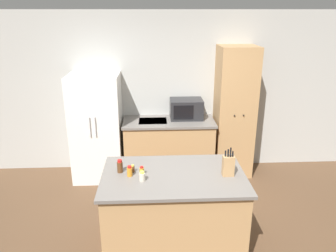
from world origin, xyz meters
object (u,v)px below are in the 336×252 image
pantry_cabinet (234,112)px  refrigerator (97,128)px  spice_bottle_pale_salt (130,171)px  spice_bottle_green_herb (142,176)px  spice_bottle_tall_dark (133,169)px  spice_bottle_short_red (120,166)px  spice_bottle_amber_oil (142,171)px  microwave (186,109)px  knife_block (228,165)px

pantry_cabinet → refrigerator: bearing=-178.6°
spice_bottle_pale_salt → spice_bottle_green_herb: bearing=-38.9°
refrigerator → spice_bottle_tall_dark: bearing=-68.8°
spice_bottle_tall_dark → spice_bottle_short_red: bearing=179.1°
spice_bottle_tall_dark → spice_bottle_green_herb: bearing=-62.1°
pantry_cabinet → spice_bottle_green_herb: 2.41m
spice_bottle_short_red → spice_bottle_pale_salt: spice_bottle_short_red is taller
refrigerator → spice_bottle_amber_oil: bearing=-66.7°
spice_bottle_amber_oil → spice_bottle_pale_salt: size_ratio=0.80×
spice_bottle_green_herb → microwave: bearing=71.9°
knife_block → spice_bottle_tall_dark: 1.02m
spice_bottle_green_herb → spice_bottle_short_red: bearing=140.4°
refrigerator → pantry_cabinet: pantry_cabinet is taller
spice_bottle_short_red → pantry_cabinet: bearing=46.2°
refrigerator → spice_bottle_short_red: 1.77m
spice_bottle_amber_oil → spice_bottle_pale_salt: 0.13m
microwave → spice_bottle_green_herb: bearing=-108.1°
spice_bottle_short_red → spice_bottle_tall_dark: bearing=-0.9°
microwave → spice_bottle_short_red: size_ratio=3.51×
pantry_cabinet → spice_bottle_short_red: pantry_cabinet is taller
pantry_cabinet → spice_bottle_short_red: bearing=-133.8°
spice_bottle_pale_salt → microwave: bearing=67.4°
microwave → spice_bottle_tall_dark: microwave is taller
pantry_cabinet → spice_bottle_green_herb: pantry_cabinet is taller
microwave → knife_block: (0.25, -1.94, -0.05)m
spice_bottle_amber_oil → pantry_cabinet: bearing=51.5°
knife_block → spice_bottle_pale_salt: (-1.04, 0.04, -0.06)m
spice_bottle_tall_dark → spice_bottle_short_red: (-0.14, 0.00, 0.03)m
microwave → refrigerator: bearing=-175.0°
microwave → spice_bottle_amber_oil: (-0.67, -1.88, -0.12)m
knife_block → spice_bottle_amber_oil: (-0.91, 0.07, -0.07)m
spice_bottle_amber_oil → spice_bottle_green_herb: (0.01, -0.14, 0.01)m
spice_bottle_tall_dark → knife_block: bearing=-7.2°
microwave → spice_bottle_amber_oil: 2.00m
spice_bottle_green_herb → spice_bottle_pale_salt: spice_bottle_pale_salt is taller
microwave → spice_bottle_green_herb: size_ratio=4.87×
refrigerator → pantry_cabinet: 2.20m
pantry_cabinet → spice_bottle_amber_oil: pantry_cabinet is taller
refrigerator → pantry_cabinet: (2.19, 0.05, 0.20)m
refrigerator → microwave: size_ratio=3.26×
refrigerator → spice_bottle_green_herb: refrigerator is taller
refrigerator → spice_bottle_tall_dark: (0.66, -1.69, 0.12)m
spice_bottle_tall_dark → spice_bottle_pale_salt: bearing=-107.8°
refrigerator → spice_bottle_short_red: size_ratio=11.47×
knife_block → spice_bottle_amber_oil: 0.92m
spice_bottle_green_herb → spice_bottle_pale_salt: (-0.14, 0.11, 0.01)m
knife_block → spice_bottle_green_herb: knife_block is taller
knife_block → spice_bottle_short_red: size_ratio=2.21×
microwave → spice_bottle_short_red: microwave is taller
microwave → spice_bottle_tall_dark: bearing=-112.9°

